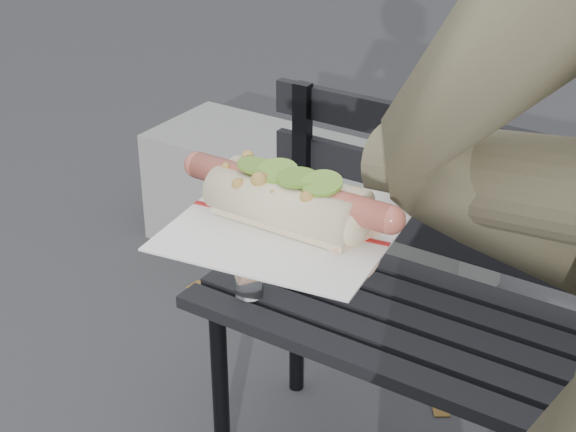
% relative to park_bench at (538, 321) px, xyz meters
% --- Properties ---
extents(park_bench, '(1.50, 0.44, 0.88)m').
position_rel_park_bench_xyz_m(park_bench, '(0.00, 0.00, 0.00)').
color(park_bench, black).
rests_on(park_bench, ground).
extents(concrete_block, '(1.20, 0.40, 0.40)m').
position_rel_park_bench_xyz_m(concrete_block, '(-0.98, 0.73, -0.32)').
color(concrete_block, slate).
rests_on(concrete_block, ground).
extents(held_hotdog, '(0.62, 0.32, 0.20)m').
position_rel_park_bench_xyz_m(held_hotdog, '(0.20, -0.90, 0.71)').
color(held_hotdog, '#504F35').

